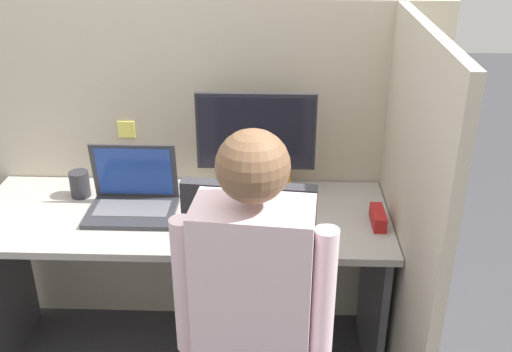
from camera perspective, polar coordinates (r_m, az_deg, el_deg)
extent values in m
cube|color=#B7AD99|center=(2.75, -6.12, 0.28)|extent=(2.19, 0.04, 1.56)
cube|color=#F4EA66|center=(2.70, -12.24, 4.36)|extent=(0.08, 0.01, 0.08)
cube|color=#B7AD99|center=(2.42, 13.48, -4.14)|extent=(0.04, 1.25, 1.56)
cube|color=#9E9993|center=(2.47, -7.11, -3.83)|extent=(1.69, 0.62, 0.03)
cube|color=#4C4C51|center=(2.91, -22.92, -9.76)|extent=(0.03, 0.53, 0.73)
cube|color=#4C4C51|center=(2.69, 11.05, -11.14)|extent=(0.03, 0.53, 0.73)
cube|color=orange|center=(2.54, -0.01, -1.43)|extent=(0.29, 0.23, 0.07)
cylinder|color=#232328|center=(2.52, -0.01, -0.56)|extent=(0.17, 0.17, 0.01)
cylinder|color=#232328|center=(2.50, -0.01, 0.28)|extent=(0.04, 0.04, 0.07)
cube|color=#232328|center=(2.43, 0.00, 4.26)|extent=(0.49, 0.02, 0.32)
cube|color=black|center=(2.42, -0.02, 4.15)|extent=(0.46, 0.00, 0.30)
cube|color=#2D2D33|center=(2.48, -11.76, -3.45)|extent=(0.35, 0.25, 0.02)
cube|color=#5B5B60|center=(2.49, -11.69, -3.01)|extent=(0.30, 0.14, 0.00)
cube|color=#2D2D33|center=(2.52, -11.49, 0.45)|extent=(0.35, 0.04, 0.25)
cube|color=#1E3D93|center=(2.51, -11.52, 0.40)|extent=(0.31, 0.03, 0.22)
ellipsoid|color=black|center=(2.40, -6.09, -3.92)|extent=(0.08, 0.04, 0.04)
cube|color=#A31919|center=(2.40, 11.54, -3.91)|extent=(0.05, 0.15, 0.06)
cone|color=orange|center=(2.23, -4.88, -6.21)|extent=(0.05, 0.13, 0.05)
cylinder|color=green|center=(2.29, -4.66, -5.16)|extent=(0.03, 0.02, 0.03)
cube|color=#2D2D33|center=(2.05, -0.68, -8.55)|extent=(0.44, 0.09, 0.62)
cube|color=silver|center=(1.79, -0.28, -10.99)|extent=(0.36, 0.23, 0.57)
sphere|color=brown|center=(1.58, -0.31, 0.94)|extent=(0.20, 0.20, 0.20)
cylinder|color=silver|center=(1.82, -6.79, -10.40)|extent=(0.07, 0.07, 0.46)
cylinder|color=silver|center=(1.78, 6.42, -11.45)|extent=(0.07, 0.07, 0.46)
cylinder|color=#28282D|center=(2.66, -16.44, -0.75)|extent=(0.08, 0.08, 0.11)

